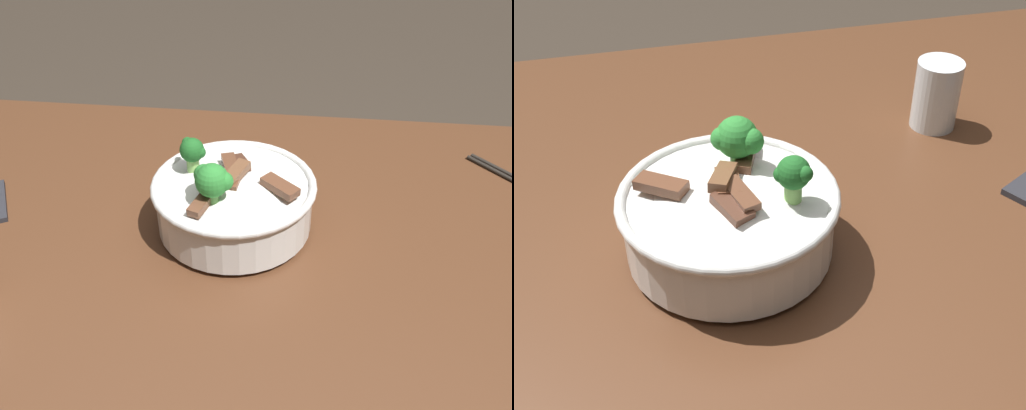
% 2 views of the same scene
% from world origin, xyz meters
% --- Properties ---
extents(dining_table, '(1.47, 0.90, 0.78)m').
position_xyz_m(dining_table, '(0.00, 0.00, 0.70)').
color(dining_table, '#56331E').
rests_on(dining_table, ground).
extents(rice_bowl, '(0.23, 0.23, 0.14)m').
position_xyz_m(rice_bowl, '(-0.06, 0.09, 0.84)').
color(rice_bowl, white).
rests_on(rice_bowl, dining_table).
extents(drinking_glass, '(0.06, 0.06, 0.10)m').
position_xyz_m(drinking_glass, '(-0.39, -0.11, 0.83)').
color(drinking_glass, white).
rests_on(drinking_glass, dining_table).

